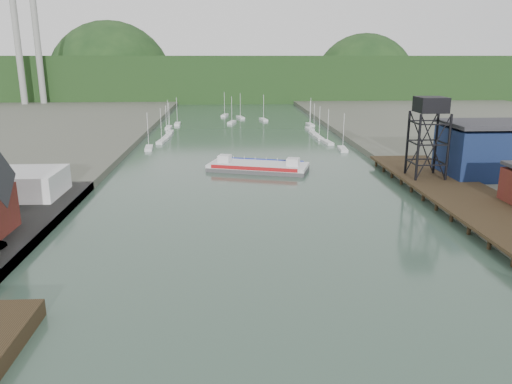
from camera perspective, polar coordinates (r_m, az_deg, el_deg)
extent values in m
plane|color=#2A4236|center=(46.77, 3.56, -18.34)|extent=(600.00, 600.00, 0.00)
cube|color=black|center=(96.60, 22.59, -0.28)|extent=(14.00, 70.00, 0.50)
cylinder|color=black|center=(94.44, 19.24, -0.98)|extent=(0.60, 0.60, 2.20)
cylinder|color=black|center=(99.63, 25.63, -0.83)|extent=(0.60, 0.60, 2.20)
cube|color=silver|center=(99.32, -26.33, 0.86)|extent=(18.00, 12.00, 4.50)
cylinder|color=black|center=(102.14, 18.05, 4.83)|extent=(0.50, 0.50, 13.00)
cylinder|color=black|center=(104.46, 21.13, 4.77)|extent=(0.50, 0.50, 13.00)
cylinder|color=black|center=(107.66, 16.92, 5.43)|extent=(0.50, 0.50, 13.00)
cylinder|color=black|center=(109.87, 19.87, 5.36)|extent=(0.50, 0.50, 13.00)
cube|color=black|center=(104.98, 19.37, 9.40)|extent=(5.50, 5.50, 3.00)
cube|color=#0D1B3D|center=(114.56, 25.52, 4.11)|extent=(20.00, 14.00, 10.00)
cube|color=#2D2D33|center=(113.71, 25.86, 7.02)|extent=(20.50, 14.50, 0.80)
cube|color=silver|center=(146.54, -12.15, 4.92)|extent=(2.67, 7.65, 0.90)
cube|color=silver|center=(157.35, -10.72, 5.69)|extent=(2.81, 7.67, 0.90)
cube|color=silver|center=(165.97, -10.14, 6.21)|extent=(2.35, 7.59, 0.90)
cube|color=silver|center=(175.72, -9.81, 6.72)|extent=(2.01, 7.50, 0.90)
cube|color=silver|center=(187.97, -9.96, 7.26)|extent=(2.00, 7.50, 0.90)
cube|color=silver|center=(197.41, -8.97, 7.68)|extent=(2.16, 7.54, 0.90)
cube|color=silver|center=(143.75, 9.88, 4.84)|extent=(2.53, 7.62, 0.90)
cube|color=silver|center=(154.34, 8.16, 5.62)|extent=(2.76, 7.67, 0.90)
cube|color=silver|center=(162.66, 7.21, 6.14)|extent=(2.22, 7.56, 0.90)
cube|color=silver|center=(171.37, 6.61, 6.63)|extent=(2.18, 7.54, 0.90)
cube|color=silver|center=(182.26, 6.15, 7.16)|extent=(2.46, 7.61, 0.90)
cube|color=silver|center=(193.95, 6.21, 7.64)|extent=(2.48, 7.61, 0.90)
cube|color=silver|center=(200.28, -2.78, 7.95)|extent=(3.78, 7.76, 0.90)
cube|color=silver|center=(208.75, 0.86, 8.27)|extent=(3.31, 7.74, 0.90)
cube|color=silver|center=(216.22, -1.80, 8.51)|extent=(3.76, 7.76, 0.90)
cube|color=silver|center=(224.09, -3.61, 8.72)|extent=(3.40, 7.74, 0.90)
cylinder|color=gray|center=(288.46, -25.54, 14.69)|extent=(3.20, 3.20, 60.00)
cylinder|color=gray|center=(290.35, -23.66, 14.88)|extent=(3.20, 3.20, 60.00)
cube|color=#183216|center=(338.95, -2.52, 12.94)|extent=(500.00, 120.00, 28.00)
sphere|color=#183216|center=(347.30, -16.11, 11.76)|extent=(80.00, 80.00, 80.00)
sphere|color=#183216|center=(361.89, 12.19, 11.81)|extent=(70.00, 70.00, 70.00)
cube|color=#474749|center=(116.54, 0.26, 2.69)|extent=(24.44, 15.39, 0.91)
cube|color=silver|center=(116.36, 0.26, 3.09)|extent=(24.44, 15.39, 0.73)
cube|color=#AB1317|center=(111.96, -0.30, 2.69)|extent=(19.19, 6.01, 0.82)
cube|color=navy|center=(120.70, 0.77, 3.62)|extent=(19.19, 6.01, 0.82)
cube|color=silver|center=(118.28, -3.62, 3.80)|extent=(3.41, 3.41, 1.82)
cube|color=silver|center=(114.54, 4.25, 3.41)|extent=(3.41, 3.41, 1.82)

